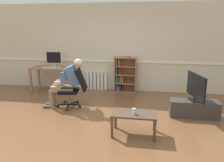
% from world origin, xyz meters
% --- Properties ---
extents(ground_plane, '(18.00, 18.00, 0.00)m').
position_xyz_m(ground_plane, '(0.00, 0.00, 0.00)').
color(ground_plane, brown).
extents(back_wall, '(12.00, 0.13, 2.70)m').
position_xyz_m(back_wall, '(0.00, 2.65, 1.35)').
color(back_wall, beige).
rests_on(back_wall, ground_plane).
extents(computer_desk, '(1.25, 0.61, 0.76)m').
position_xyz_m(computer_desk, '(-1.99, 2.15, 0.64)').
color(computer_desk, '#9E7547').
rests_on(computer_desk, ground_plane).
extents(imac_monitor, '(0.50, 0.14, 0.49)m').
position_xyz_m(imac_monitor, '(-1.93, 2.23, 1.03)').
color(imac_monitor, silver).
rests_on(imac_monitor, computer_desk).
extents(keyboard, '(0.42, 0.12, 0.02)m').
position_xyz_m(keyboard, '(-1.98, 2.01, 0.77)').
color(keyboard, white).
rests_on(keyboard, computer_desk).
extents(computer_mouse, '(0.06, 0.10, 0.03)m').
position_xyz_m(computer_mouse, '(-1.67, 2.03, 0.77)').
color(computer_mouse, white).
rests_on(computer_mouse, computer_desk).
extents(bookshelf, '(0.68, 0.29, 1.10)m').
position_xyz_m(bookshelf, '(0.25, 2.44, 0.54)').
color(bookshelf, olive).
rests_on(bookshelf, ground_plane).
extents(radiator, '(0.69, 0.08, 0.58)m').
position_xyz_m(radiator, '(-0.64, 2.54, 0.29)').
color(radiator, white).
rests_on(radiator, ground_plane).
extents(office_chair, '(0.78, 0.63, 0.98)m').
position_xyz_m(office_chair, '(-0.80, 0.83, 0.53)').
color(office_chair, black).
rests_on(office_chair, ground_plane).
extents(person_seated, '(1.00, 0.46, 1.22)m').
position_xyz_m(person_seated, '(-0.97, 0.80, 0.65)').
color(person_seated, '#937F60').
rests_on(person_seated, ground_plane).
extents(tv_stand, '(1.06, 0.39, 0.37)m').
position_xyz_m(tv_stand, '(2.05, 0.67, 0.18)').
color(tv_stand, '#3D3833').
rests_on(tv_stand, ground_plane).
extents(tv_screen, '(0.26, 0.91, 0.60)m').
position_xyz_m(tv_screen, '(2.05, 0.67, 0.69)').
color(tv_screen, black).
rests_on(tv_screen, tv_stand).
extents(coffee_table, '(0.82, 0.48, 0.42)m').
position_xyz_m(coffee_table, '(0.78, -0.44, 0.36)').
color(coffee_table, '#4C3D2D').
rests_on(coffee_table, ground_plane).
extents(drinking_glass, '(0.07, 0.07, 0.11)m').
position_xyz_m(drinking_glass, '(0.78, -0.49, 0.47)').
color(drinking_glass, silver).
rests_on(drinking_glass, coffee_table).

